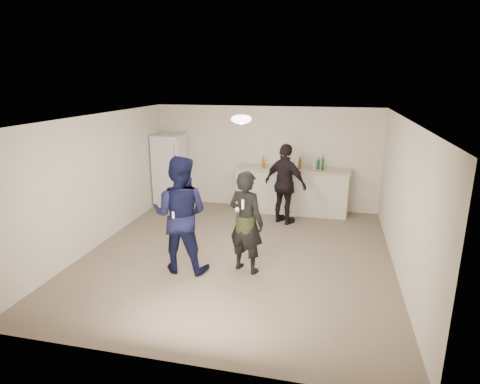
% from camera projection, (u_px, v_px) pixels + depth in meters
% --- Properties ---
extents(floor, '(6.00, 6.00, 0.00)m').
position_uv_depth(floor, '(238.00, 255.00, 7.39)').
color(floor, '#6B5B4C').
rests_on(floor, ground).
extents(ceiling, '(6.00, 6.00, 0.00)m').
position_uv_depth(ceiling, '(237.00, 118.00, 6.71)').
color(ceiling, silver).
rests_on(ceiling, wall_back).
extents(wall_back, '(6.00, 0.00, 6.00)m').
position_uv_depth(wall_back, '(266.00, 158.00, 9.86)').
color(wall_back, beige).
rests_on(wall_back, floor).
extents(wall_front, '(6.00, 0.00, 6.00)m').
position_uv_depth(wall_front, '(172.00, 263.00, 4.24)').
color(wall_front, beige).
rests_on(wall_front, floor).
extents(wall_left, '(0.00, 6.00, 6.00)m').
position_uv_depth(wall_left, '(97.00, 181.00, 7.65)').
color(wall_left, beige).
rests_on(wall_left, floor).
extents(wall_right, '(0.00, 6.00, 6.00)m').
position_uv_depth(wall_right, '(403.00, 200.00, 6.46)').
color(wall_right, beige).
rests_on(wall_right, floor).
extents(counter, '(2.60, 0.56, 1.05)m').
position_uv_depth(counter, '(291.00, 191.00, 9.60)').
color(counter, beige).
rests_on(counter, floor).
extents(counter_top, '(2.68, 0.64, 0.04)m').
position_uv_depth(counter_top, '(292.00, 169.00, 9.45)').
color(counter_top, '#C7B29A').
rests_on(counter_top, counter).
extents(fridge, '(0.70, 0.70, 1.80)m').
position_uv_depth(fridge, '(170.00, 170.00, 10.10)').
color(fridge, silver).
rests_on(fridge, floor).
extents(fridge_handle, '(0.02, 0.02, 0.60)m').
position_uv_depth(fridge_handle, '(174.00, 158.00, 9.58)').
color(fridge_handle, silver).
rests_on(fridge_handle, fridge).
extents(ceiling_dome, '(0.36, 0.36, 0.16)m').
position_uv_depth(ceiling_dome, '(241.00, 119.00, 7.01)').
color(ceiling_dome, white).
rests_on(ceiling_dome, ceiling).
extents(shaker, '(0.08, 0.08, 0.17)m').
position_uv_depth(shaker, '(281.00, 165.00, 9.40)').
color(shaker, silver).
rests_on(shaker, counter_top).
extents(man, '(0.97, 0.77, 1.96)m').
position_uv_depth(man, '(180.00, 215.00, 6.58)').
color(man, '#0F123F').
rests_on(man, floor).
extents(woman, '(0.74, 0.61, 1.73)m').
position_uv_depth(woman, '(246.00, 222.00, 6.57)').
color(woman, black).
rests_on(woman, floor).
extents(camo_shorts, '(0.34, 0.34, 0.28)m').
position_uv_depth(camo_shorts, '(246.00, 223.00, 6.57)').
color(camo_shorts, '#293417').
rests_on(camo_shorts, woman).
extents(spectator, '(1.13, 0.87, 1.79)m').
position_uv_depth(spectator, '(285.00, 184.00, 8.80)').
color(spectator, black).
rests_on(spectator, floor).
extents(remote_man, '(0.04, 0.04, 0.15)m').
position_uv_depth(remote_man, '(174.00, 216.00, 6.30)').
color(remote_man, white).
rests_on(remote_man, man).
extents(nunchuk_man, '(0.07, 0.07, 0.07)m').
position_uv_depth(nunchuk_man, '(182.00, 220.00, 6.32)').
color(nunchuk_man, white).
rests_on(nunchuk_man, man).
extents(remote_woman, '(0.04, 0.04, 0.15)m').
position_uv_depth(remote_woman, '(243.00, 204.00, 6.23)').
color(remote_woman, white).
rests_on(remote_woman, woman).
extents(nunchuk_woman, '(0.07, 0.07, 0.07)m').
position_uv_depth(nunchuk_woman, '(237.00, 209.00, 6.31)').
color(nunchuk_woman, white).
rests_on(nunchuk_woman, woman).
extents(bottle_cluster, '(1.45, 0.21, 0.28)m').
position_uv_depth(bottle_cluster, '(301.00, 164.00, 9.34)').
color(bottle_cluster, '#8C4F14').
rests_on(bottle_cluster, counter_top).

